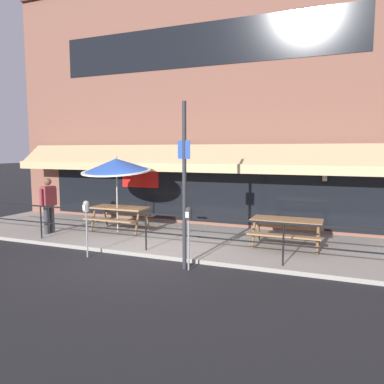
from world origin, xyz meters
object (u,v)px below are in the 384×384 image
street_sign_pole (184,184)px  pedestrian_walking (48,202)px  picnic_table_centre (287,225)px  parking_meter_far (189,219)px  picnic_table_left (120,212)px  patio_umbrella_left (116,166)px  parking_meter_near (86,212)px

street_sign_pole → pedestrian_walking: bearing=164.8°
picnic_table_centre → parking_meter_far: 3.02m
picnic_table_centre → parking_meter_far: bearing=-126.8°
pedestrian_walking → picnic_table_left: bearing=31.7°
patio_umbrella_left → parking_meter_far: bearing=-35.3°
patio_umbrella_left → street_sign_pole: (3.30, -2.37, -0.27)m
parking_meter_near → street_sign_pole: 2.72m
street_sign_pole → patio_umbrella_left: bearing=144.3°
patio_umbrella_left → parking_meter_near: 2.72m
picnic_table_left → patio_umbrella_left: size_ratio=0.75×
picnic_table_centre → parking_meter_far: parking_meter_far is taller
patio_umbrella_left → parking_meter_far: size_ratio=1.69×
parking_meter_far → street_sign_pole: bearing=157.5°
picnic_table_centre → street_sign_pole: 3.25m
pedestrian_walking → patio_umbrella_left: bearing=28.0°
picnic_table_centre → pedestrian_walking: pedestrian_walking is taller
picnic_table_left → pedestrian_walking: bearing=-148.3°
picnic_table_centre → street_sign_pole: (-1.91, -2.34, 1.20)m
pedestrian_walking → parking_meter_far: bearing=-15.3°
picnic_table_left → picnic_table_centre: (5.21, -0.18, 0.00)m
picnic_table_left → picnic_table_centre: 5.21m
parking_meter_near → picnic_table_left: bearing=105.1°
parking_meter_far → street_sign_pole: 0.77m
pedestrian_walking → parking_meter_far: size_ratio=1.20×
picnic_table_left → picnic_table_centre: bearing=-2.0°
parking_meter_near → street_sign_pole: (2.61, 0.05, 0.76)m
picnic_table_left → parking_meter_near: (0.69, -2.58, 0.44)m
pedestrian_walking → picnic_table_centre: bearing=7.7°
picnic_table_centre → parking_meter_near: (-4.52, -2.39, 0.44)m
parking_meter_far → patio_umbrella_left: bearing=144.7°
pedestrian_walking → parking_meter_near: (2.53, -1.44, 0.09)m
picnic_table_centre → pedestrian_walking: 7.12m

